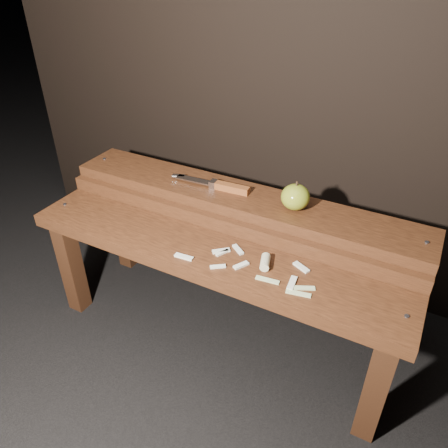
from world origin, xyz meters
The scene contains 6 objects.
ground centered at (0.00, 0.00, 0.00)m, with size 60.00×60.00×0.00m, color black.
bench_front_tier centered at (0.00, -0.06, 0.35)m, with size 1.20×0.20×0.42m.
bench_rear_tier centered at (0.00, 0.17, 0.41)m, with size 1.20×0.21×0.50m.
apple centered at (0.18, 0.17, 0.54)m, with size 0.09×0.09×0.09m.
knife centered at (-0.07, 0.17, 0.51)m, with size 0.28×0.04×0.02m.
apple_scraps centered at (0.17, -0.05, 0.43)m, with size 0.40×0.14×0.03m.
Camera 1 is at (0.53, -0.93, 1.19)m, focal length 35.00 mm.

